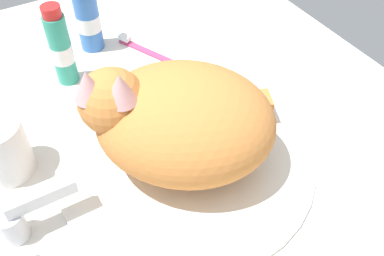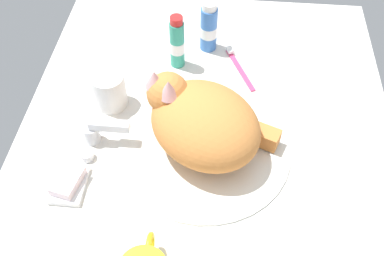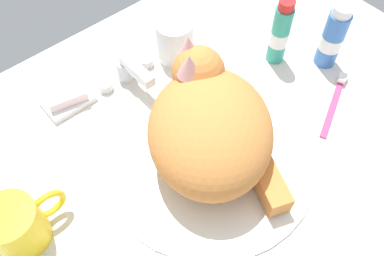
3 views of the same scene
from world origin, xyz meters
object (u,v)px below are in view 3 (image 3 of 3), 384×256
cat (210,124)px  coffee_mug (18,225)px  faucet (129,71)px  rinse_cup (175,40)px  soap_bar (66,95)px  mouthwash_bottle (333,38)px  toothbrush (335,101)px  toothpaste_bottle (280,34)px

cat → coffee_mug: 31.87cm
coffee_mug → faucet: bearing=26.9°
coffee_mug → rinse_cup: (41.23, 14.79, 0.18)cm
soap_bar → mouthwash_bottle: 51.41cm
toothbrush → mouthwash_bottle: bearing=49.0°
coffee_mug → cat: bearing=-12.4°
soap_bar → mouthwash_bottle: (45.01, -24.49, 4.14)cm
soap_bar → toothpaste_bottle: toothpaste_bottle is taller
faucet → toothbrush: faucet is taller
cat → toothbrush: 27.35cm
faucet → rinse_cup: size_ratio=1.45×
faucet → toothbrush: bearing=-48.8°
rinse_cup → toothbrush: size_ratio=0.58×
soap_bar → coffee_mug: bearing=-134.5°
toothpaste_bottle → faucet: bearing=151.2°
faucet → toothbrush: (25.84, -29.54, -2.27)cm
cat → faucet: bearing=91.7°
toothpaste_bottle → toothbrush: bearing=-90.1°
soap_bar → mouthwash_bottle: bearing=-28.6°
toothbrush → cat: bearing=163.7°
cat → coffee_mug: bearing=167.6°
toothbrush → faucet: bearing=131.2°
rinse_cup → mouthwash_bottle: 30.31cm
rinse_cup → mouthwash_bottle: mouthwash_bottle is taller
soap_bar → toothpaste_bottle: (37.95, -17.35, 4.42)cm
coffee_mug → toothbrush: bearing=-14.2°
faucet → coffee_mug: bearing=-153.1°
coffee_mug → soap_bar: 25.96cm
cat → mouthwash_bottle: (32.30, 0.77, -1.81)cm
mouthwash_bottle → coffee_mug: bearing=174.5°
rinse_cup → toothpaste_bottle: toothpaste_bottle is taller
coffee_mug → toothpaste_bottle: size_ratio=0.85×
soap_bar → toothpaste_bottle: bearing=-24.6°
toothpaste_bottle → mouthwash_bottle: (7.06, -7.14, -0.28)cm
faucet → toothpaste_bottle: 29.78cm
rinse_cup → soap_bar: rinse_cup is taller
coffee_mug → toothpaste_bottle: 56.17cm
faucet → coffee_mug: coffee_mug is taller
mouthwash_bottle → toothbrush: size_ratio=0.92×
soap_bar → faucet: bearing=-14.4°
faucet → cat: 22.81cm
faucet → toothpaste_bottle: toothpaste_bottle is taller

